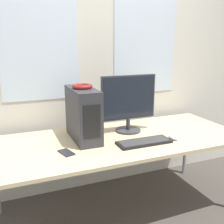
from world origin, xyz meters
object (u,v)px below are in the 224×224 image
headphones (82,86)px  monitor_main (129,102)px  pc_tower (83,114)px  keyboard (144,142)px  cell_phone (66,153)px  mouse (173,138)px

headphones → monitor_main: 0.48m
pc_tower → keyboard: bearing=-34.4°
monitor_main → headphones: bearing=-175.3°
monitor_main → keyboard: 0.43m
headphones → pc_tower: bearing=-90.0°
cell_phone → headphones: bearing=34.6°
monitor_main → keyboard: (-0.01, -0.33, -0.27)m
cell_phone → monitor_main: bearing=8.1°
headphones → mouse: (0.71, -0.30, -0.44)m
monitor_main → cell_phone: monitor_main is taller
pc_tower → cell_phone: pc_tower is taller
headphones → monitor_main: monitor_main is taller
keyboard → mouse: bearing=-1.3°
keyboard → mouse: size_ratio=4.26×
keyboard → headphones: bearing=145.5°
monitor_main → keyboard: monitor_main is taller
headphones → keyboard: headphones is taller
keyboard → mouse: (0.28, -0.01, 0.00)m
headphones → mouse: bearing=-23.1°
monitor_main → cell_phone: bearing=-156.0°
pc_tower → cell_phone: 0.39m
headphones → keyboard: size_ratio=0.37×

